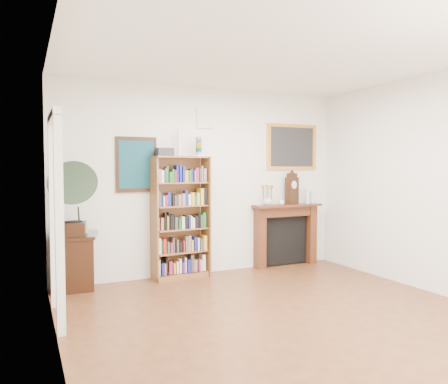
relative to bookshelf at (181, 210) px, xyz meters
name	(u,v)px	position (x,y,z in m)	size (l,w,h in m)	color
room	(299,188)	(0.44, -2.33, 0.41)	(4.51, 5.01, 2.81)	#4E2C17
door_casing	(56,201)	(-1.76, -1.13, 0.27)	(0.08, 1.02, 2.17)	white
teal_poster	(136,165)	(-0.61, 0.15, 0.66)	(0.58, 0.04, 0.78)	black
small_picture	(205,118)	(0.44, 0.15, 1.36)	(0.26, 0.04, 0.30)	white
gilt_painting	(292,147)	(1.99, 0.15, 0.96)	(0.95, 0.04, 0.75)	gold
bookshelf	(181,210)	(0.00, 0.00, 0.00)	(0.84, 0.36, 2.04)	brown
side_cabinet	(73,263)	(-1.49, -0.05, -0.63)	(0.53, 0.38, 0.72)	black
fireplace	(285,230)	(1.83, 0.08, -0.40)	(1.21, 0.32, 1.01)	#4E2412
gramophone	(74,195)	(-1.48, -0.20, 0.28)	(0.71, 0.83, 0.97)	black
cd_stack	(93,233)	(-1.26, -0.17, -0.23)	(0.12, 0.12, 0.08)	#B0AFBC
mantel_clock	(292,189)	(1.94, 0.05, 0.27)	(0.24, 0.18, 0.51)	black
flower_vase	(267,201)	(1.47, 0.05, 0.09)	(0.13, 0.13, 0.14)	silver
teacup	(281,203)	(1.68, -0.04, 0.06)	(0.09, 0.09, 0.07)	white
bottle_left	(308,196)	(2.21, 0.00, 0.14)	(0.07, 0.07, 0.24)	silver
bottle_right	(312,197)	(2.33, 0.05, 0.12)	(0.06, 0.06, 0.20)	silver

